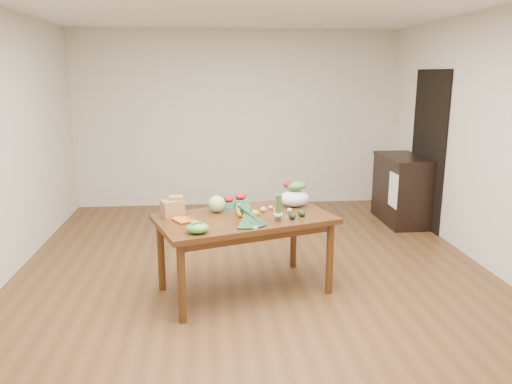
{
  "coord_description": "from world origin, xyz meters",
  "views": [
    {
      "loc": [
        -0.44,
        -4.79,
        2.05
      ],
      "look_at": [
        0.01,
        0.0,
        0.9
      ],
      "focal_mm": 35.0,
      "sensor_mm": 36.0,
      "label": 1
    }
  ],
  "objects": [
    {
      "name": "room_walls",
      "position": [
        0.0,
        0.0,
        1.35
      ],
      "size": [
        5.02,
        6.02,
        2.7
      ],
      "color": "beige",
      "rests_on": "floor"
    },
    {
      "name": "potato_d",
      "position": [
        0.15,
        -0.11,
        0.77
      ],
      "size": [
        0.05,
        0.04,
        0.04
      ],
      "primitive_type": "ellipsoid",
      "color": "tan",
      "rests_on": "dining_table"
    },
    {
      "name": "carrots",
      "position": [
        -0.66,
        -0.43,
        0.76
      ],
      "size": [
        0.28,
        0.27,
        0.03
      ],
      "primitive_type": null,
      "rotation": [
        0.0,
        0.0,
        0.32
      ],
      "color": "orange",
      "rests_on": "dining_table"
    },
    {
      "name": "dining_table",
      "position": [
        -0.13,
        -0.33,
        0.38
      ],
      "size": [
        1.79,
        1.34,
        0.75
      ],
      "primitive_type": "cube",
      "rotation": [
        0.0,
        0.0,
        0.32
      ],
      "color": "#42270F",
      "rests_on": "floor"
    },
    {
      "name": "ceiling",
      "position": [
        0.0,
        0.0,
        2.7
      ],
      "size": [
        5.0,
        6.0,
        0.02
      ],
      "primitive_type": "cube",
      "color": "white",
      "rests_on": "room_walls"
    },
    {
      "name": "cabinet",
      "position": [
        2.22,
        1.77,
        0.47
      ],
      "size": [
        0.52,
        1.02,
        0.94
      ],
      "primitive_type": "cube",
      "color": "black",
      "rests_on": "floor"
    },
    {
      "name": "strawberry_basket_a",
      "position": [
        -0.26,
        -0.02,
        0.79
      ],
      "size": [
        0.12,
        0.12,
        0.09
      ],
      "primitive_type": null,
      "rotation": [
        0.0,
        0.0,
        0.32
      ],
      "color": "#AE0B12",
      "rests_on": "dining_table"
    },
    {
      "name": "orange_a",
      "position": [
        -0.17,
        -0.27,
        0.79
      ],
      "size": [
        0.08,
        0.08,
        0.08
      ],
      "primitive_type": "sphere",
      "color": "orange",
      "rests_on": "dining_table"
    },
    {
      "name": "mandarin_cluster",
      "position": [
        -0.1,
        -0.34,
        0.79
      ],
      "size": [
        0.23,
        0.23,
        0.09
      ],
      "primitive_type": null,
      "rotation": [
        0.0,
        0.0,
        0.32
      ],
      "color": "orange",
      "rests_on": "dining_table"
    },
    {
      "name": "cabbage",
      "position": [
        -0.38,
        -0.16,
        0.83
      ],
      "size": [
        0.16,
        0.16,
        0.16
      ],
      "primitive_type": "sphere",
      "color": "#9FC772",
      "rests_on": "dining_table"
    },
    {
      "name": "salad_bag",
      "position": [
        0.39,
        -0.02,
        0.87
      ],
      "size": [
        0.35,
        0.31,
        0.23
      ],
      "primitive_type": null,
      "rotation": [
        0.0,
        0.0,
        0.32
      ],
      "color": "white",
      "rests_on": "dining_table"
    },
    {
      "name": "floor",
      "position": [
        0.0,
        0.0,
        0.0
      ],
      "size": [
        6.0,
        6.0,
        0.0
      ],
      "primitive_type": "plane",
      "color": "brown",
      "rests_on": "ground"
    },
    {
      "name": "doorway_dark",
      "position": [
        2.48,
        1.6,
        1.05
      ],
      "size": [
        0.02,
        1.0,
        2.1
      ],
      "primitive_type": "cube",
      "color": "black",
      "rests_on": "floor"
    },
    {
      "name": "potato_a",
      "position": [
        0.06,
        -0.2,
        0.77
      ],
      "size": [
        0.06,
        0.05,
        0.05
      ],
      "primitive_type": "ellipsoid",
      "color": "tan",
      "rests_on": "dining_table"
    },
    {
      "name": "paper_bag",
      "position": [
        -0.79,
        -0.26,
        0.84
      ],
      "size": [
        0.31,
        0.29,
        0.18
      ],
      "primitive_type": null,
      "rotation": [
        0.0,
        0.0,
        0.32
      ],
      "color": "#9D7046",
      "rests_on": "dining_table"
    },
    {
      "name": "orange_c",
      "position": [
        -0.11,
        -0.23,
        0.79
      ],
      "size": [
        0.08,
        0.08,
        0.08
      ],
      "primitive_type": "sphere",
      "color": "orange",
      "rests_on": "dining_table"
    },
    {
      "name": "potato_b",
      "position": [
        0.18,
        -0.31,
        0.77
      ],
      "size": [
        0.05,
        0.05,
        0.05
      ],
      "primitive_type": "ellipsoid",
      "color": "#DACF7E",
      "rests_on": "dining_table"
    },
    {
      "name": "snap_pea_bag",
      "position": [
        -0.55,
        -0.8,
        0.79
      ],
      "size": [
        0.2,
        0.15,
        0.09
      ],
      "primitive_type": "ellipsoid",
      "color": "#4D9532",
      "rests_on": "dining_table"
    },
    {
      "name": "orange_b",
      "position": [
        -0.16,
        -0.15,
        0.79
      ],
      "size": [
        0.08,
        0.08,
        0.08
      ],
      "primitive_type": "sphere",
      "color": "orange",
      "rests_on": "dining_table"
    },
    {
      "name": "potato_c",
      "position": [
        0.18,
        -0.19,
        0.77
      ],
      "size": [
        0.05,
        0.04,
        0.04
      ],
      "primitive_type": "ellipsoid",
      "color": "tan",
      "rests_on": "dining_table"
    },
    {
      "name": "strawberry_basket_b",
      "position": [
        -0.14,
        0.03,
        0.8
      ],
      "size": [
        0.15,
        0.15,
        0.11
      ],
      "primitive_type": null,
      "rotation": [
        0.0,
        0.0,
        0.32
      ],
      "color": "red",
      "rests_on": "dining_table"
    },
    {
      "name": "asparagus_bundle",
      "position": [
        0.16,
        -0.52,
        0.88
      ],
      "size": [
        0.11,
        0.14,
        0.26
      ],
      "primitive_type": null,
      "rotation": [
        0.15,
        0.0,
        0.32
      ],
      "color": "#557837",
      "rests_on": "dining_table"
    },
    {
      "name": "avocado_a",
      "position": [
        0.3,
        -0.46,
        0.78
      ],
      "size": [
        0.09,
        0.11,
        0.06
      ],
      "primitive_type": "ellipsoid",
      "rotation": [
        0.0,
        0.0,
        0.3
      ],
      "color": "black",
      "rests_on": "dining_table"
    },
    {
      "name": "potato_e",
      "position": [
        0.31,
        -0.24,
        0.77
      ],
      "size": [
        0.05,
        0.04,
        0.04
      ],
      "primitive_type": "ellipsoid",
      "color": "tan",
      "rests_on": "dining_table"
    },
    {
      "name": "kale_bunch",
      "position": [
        -0.1,
        -0.64,
        0.83
      ],
      "size": [
        0.43,
        0.48,
        0.16
      ],
      "primitive_type": null,
      "rotation": [
        0.0,
        0.0,
        0.32
      ],
      "color": "#16321F",
      "rests_on": "dining_table"
    },
    {
      "name": "dish_towel",
      "position": [
        1.96,
        1.4,
        0.55
      ],
      "size": [
        0.02,
        0.28,
        0.45
      ],
      "primitive_type": "cube",
      "color": "white",
      "rests_on": "cabinet"
    },
    {
      "name": "avocado_b",
      "position": [
        0.4,
        -0.38,
        0.78
      ],
      "size": [
        0.09,
        0.11,
        0.06
      ],
      "primitive_type": "ellipsoid",
      "rotation": [
        0.0,
        0.0,
        0.3
      ],
      "color": "black",
      "rests_on": "dining_table"
    }
  ]
}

